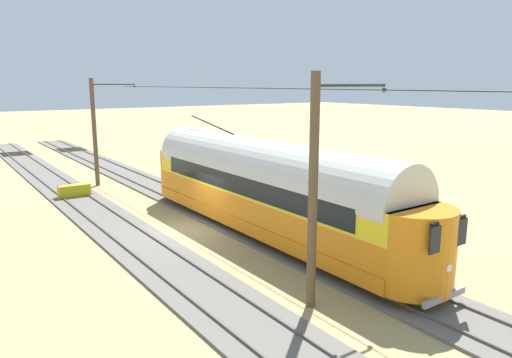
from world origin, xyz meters
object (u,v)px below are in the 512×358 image
(catenary_pole_foreground, at_px, (96,130))
(switch_stand, at_px, (180,176))
(track_end_bumper, at_px, (74,192))
(vintage_streetcar, at_px, (264,186))
(catenary_pole_mid_near, at_px, (315,188))

(catenary_pole_foreground, height_order, switch_stand, catenary_pole_foreground)
(catenary_pole_foreground, distance_m, track_end_bumper, 4.92)
(switch_stand, height_order, track_end_bumper, switch_stand)
(vintage_streetcar, xyz_separation_m, catenary_pole_foreground, (2.77, -14.94, 1.42))
(catenary_pole_foreground, relative_size, track_end_bumper, 3.90)
(vintage_streetcar, relative_size, switch_stand, 14.86)
(switch_stand, bearing_deg, catenary_pole_foreground, -39.32)
(switch_stand, bearing_deg, vintage_streetcar, 82.64)
(catenary_pole_foreground, xyz_separation_m, switch_stand, (-4.25, 3.48, -2.98))
(vintage_streetcar, height_order, catenary_pole_foreground, catenary_pole_foreground)
(catenary_pole_foreground, relative_size, catenary_pole_mid_near, 1.00)
(vintage_streetcar, relative_size, catenary_pole_foreground, 2.61)
(catenary_pole_mid_near, distance_m, switch_stand, 18.64)
(track_end_bumper, bearing_deg, switch_stand, 174.34)
(catenary_pole_foreground, height_order, catenary_pole_mid_near, same)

